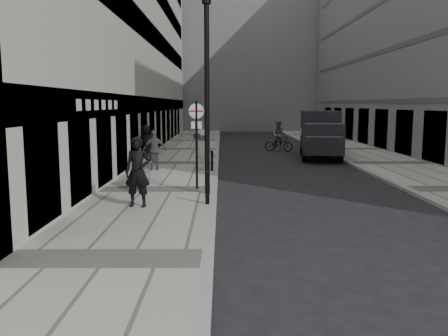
# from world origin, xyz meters

# --- Properties ---
(ground) EXTENTS (120.00, 120.00, 0.00)m
(ground) POSITION_xyz_m (0.00, 0.00, 0.00)
(ground) COLOR black
(ground) RESTS_ON ground
(sidewalk) EXTENTS (4.00, 60.00, 0.12)m
(sidewalk) POSITION_xyz_m (-2.00, 18.00, 0.06)
(sidewalk) COLOR #A59E95
(sidewalk) RESTS_ON ground
(far_sidewalk) EXTENTS (4.00, 60.00, 0.12)m
(far_sidewalk) POSITION_xyz_m (9.00, 18.00, 0.06)
(far_sidewalk) COLOR #A59E95
(far_sidewalk) RESTS_ON ground
(building_left) EXTENTS (4.00, 45.00, 18.00)m
(building_left) POSITION_xyz_m (-6.00, 24.50, 9.00)
(building_left) COLOR beige
(building_left) RESTS_ON ground
(building_far) EXTENTS (24.00, 16.00, 22.00)m
(building_far) POSITION_xyz_m (1.50, 56.00, 11.00)
(building_far) COLOR slate
(building_far) RESTS_ON ground
(walking_man) EXTENTS (0.81, 0.58, 2.07)m
(walking_man) POSITION_xyz_m (-2.18, 7.43, 1.15)
(walking_man) COLOR black
(walking_man) RESTS_ON sidewalk
(sign_post) EXTENTS (0.54, 0.12, 3.12)m
(sign_post) POSITION_xyz_m (-0.60, 10.38, 2.12)
(sign_post) COLOR black
(sign_post) RESTS_ON sidewalk
(lamppost) EXTENTS (0.30, 0.30, 6.57)m
(lamppost) POSITION_xyz_m (-0.20, 9.46, 3.77)
(lamppost) COLOR black
(lamppost) RESTS_ON sidewalk
(bollard_near) EXTENTS (0.13, 0.13, 0.95)m
(bollard_near) POSITION_xyz_m (-0.15, 7.77, 0.60)
(bollard_near) COLOR black
(bollard_near) RESTS_ON sidewalk
(bollard_far) EXTENTS (0.11, 0.11, 0.86)m
(bollard_far) POSITION_xyz_m (-0.15, 15.02, 0.55)
(bollard_far) COLOR black
(bollard_far) RESTS_ON sidewalk
(panel_van) EXTENTS (2.92, 6.03, 2.73)m
(panel_van) POSITION_xyz_m (6.03, 21.15, 1.54)
(panel_van) COLOR black
(panel_van) RESTS_ON ground
(cyclist) EXTENTS (2.01, 1.32, 2.05)m
(cyclist) POSITION_xyz_m (4.10, 25.10, 0.80)
(cyclist) COLOR black
(cyclist) RESTS_ON ground
(pedestrian_a) EXTENTS (1.15, 0.72, 1.83)m
(pedestrian_a) POSITION_xyz_m (-2.79, 15.31, 1.04)
(pedestrian_a) COLOR #56555A
(pedestrian_a) RESTS_ON sidewalk
(pedestrian_b) EXTENTS (1.33, 0.94, 1.87)m
(pedestrian_b) POSITION_xyz_m (-0.60, 15.21, 1.05)
(pedestrian_b) COLOR #A19E94
(pedestrian_b) RESTS_ON sidewalk
(pedestrian_c) EXTENTS (1.10, 0.90, 1.95)m
(pedestrian_c) POSITION_xyz_m (-3.60, 18.13, 1.09)
(pedestrian_c) COLOR black
(pedestrian_c) RESTS_ON sidewalk
(cafe_table_near) EXTENTS (0.70, 1.59, 0.91)m
(cafe_table_near) POSITION_xyz_m (-2.80, 12.08, 0.58)
(cafe_table_near) COLOR #BABABD
(cafe_table_near) RESTS_ON sidewalk
(cafe_table_mid) EXTENTS (0.75, 1.69, 0.96)m
(cafe_table_mid) POSITION_xyz_m (-2.80, 10.87, 0.61)
(cafe_table_mid) COLOR #A9A9AB
(cafe_table_mid) RESTS_ON sidewalk
(cafe_table_far) EXTENTS (0.66, 1.49, 0.85)m
(cafe_table_far) POSITION_xyz_m (-3.34, 18.64, 0.55)
(cafe_table_far) COLOR silver
(cafe_table_far) RESTS_ON sidewalk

